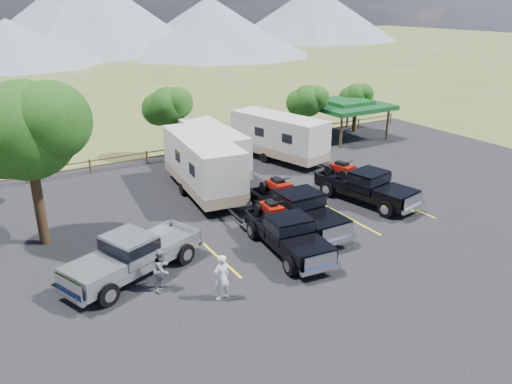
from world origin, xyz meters
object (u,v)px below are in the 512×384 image
pickup_silver (134,254)px  person_b (162,269)px  trailer_right (279,137)px  pavilion (346,105)px  person_a (221,277)px  rig_center (296,207)px  tree_big_nw (25,131)px  trailer_left (203,165)px  trailer_center (213,150)px  rig_left (287,232)px  rig_right (365,185)px

pickup_silver → person_b: (0.62, -1.67, -0.10)m
person_b → trailer_right: bearing=-0.4°
pavilion → person_b: 26.70m
person_a → rig_center: bearing=-154.1°
tree_big_nw → trailer_left: 10.35m
rig_center → person_b: (-8.07, -2.12, -0.17)m
pavilion → trailer_center: 14.25m
rig_left → pavilion: bearing=48.8°
rig_center → trailer_center: bearing=90.1°
tree_big_nw → trailer_right: bearing=17.3°
tree_big_nw → trailer_right: (17.05, 5.32, -3.84)m
trailer_left → rig_left: bearing=-82.5°
rig_left → trailer_center: trailer_center is taller
pavilion → trailer_left: bearing=-159.5°
tree_big_nw → trailer_left: tree_big_nw is taller
rig_left → rig_center: (1.91, 1.92, 0.11)m
pickup_silver → rig_right: bearing=73.7°
rig_left → person_a: bearing=-148.9°
tree_big_nw → trailer_center: 13.28m
tree_big_nw → trailer_center: size_ratio=0.87×
rig_left → person_b: 6.17m
person_b → tree_big_nw: bearing=74.3°
rig_left → rig_right: rig_right is taller
pavilion → rig_right: size_ratio=0.93×
rig_left → trailer_left: (-0.14, 8.63, 0.86)m
rig_left → pickup_silver: 6.94m
pavilion → rig_center: size_ratio=0.93×
rig_left → rig_right: (7.28, 2.71, 0.06)m
rig_left → rig_center: rig_center is taller
rig_left → trailer_right: trailer_right is taller
trailer_left → trailer_right: trailer_left is taller
rig_left → person_b: rig_left is taller
rig_center → rig_right: rig_center is taller
pickup_silver → trailer_center: bearing=117.9°
pavilion → trailer_right: trailer_right is taller
rig_center → person_a: (-6.36, -3.98, -0.11)m
rig_left → pickup_silver: rig_left is taller
pavilion → trailer_center: (-13.90, -2.93, -1.11)m
tree_big_nw → trailer_center: tree_big_nw is taller
pavilion → person_b: size_ratio=3.44×
person_b → trailer_left: bearing=13.5°
rig_center → pickup_silver: (-8.69, -0.45, -0.07)m
trailer_center → pickup_silver: (-8.84, -10.24, -0.64)m
rig_right → pickup_silver: (-14.06, -1.24, -0.02)m
tree_big_nw → rig_right: size_ratio=1.18×
trailer_center → person_b: trailer_center is taller
trailer_center → trailer_right: (5.41, 0.28, 0.08)m
tree_big_nw → rig_right: bearing=-13.2°
person_a → person_b: bearing=-53.5°
pickup_silver → person_a: pickup_silver is taller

